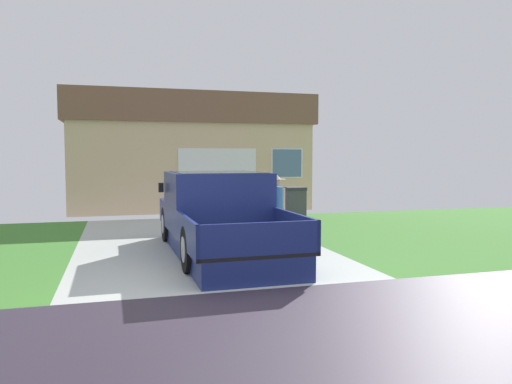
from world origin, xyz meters
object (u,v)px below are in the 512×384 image
at_px(pickup_truck, 218,216).
at_px(wheeled_trash_bin, 294,202).
at_px(person_with_hat, 276,206).
at_px(house_with_garage, 186,152).
at_px(handbag, 280,243).

distance_m(pickup_truck, wheeled_trash_bin, 5.47).
height_order(person_with_hat, house_with_garage, house_with_garage).
distance_m(pickup_truck, house_with_garage, 10.13).
bearing_deg(wheeled_trash_bin, handbag, -113.72).
distance_m(person_with_hat, wheeled_trash_bin, 4.87).
bearing_deg(pickup_truck, house_with_garage, 85.17).
bearing_deg(house_with_garage, wheeled_trash_bin, -65.19).
bearing_deg(handbag, pickup_truck, 166.22).
relative_size(house_with_garage, wheeled_trash_bin, 8.67).
relative_size(pickup_truck, person_with_hat, 3.30).
height_order(pickup_truck, handbag, pickup_truck).
distance_m(person_with_hat, house_with_garage, 10.15).
bearing_deg(house_with_garage, person_with_hat, -86.76).
height_order(person_with_hat, wheeled_trash_bin, person_with_hat).
xyz_separation_m(pickup_truck, handbag, (1.26, -0.31, -0.60)).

